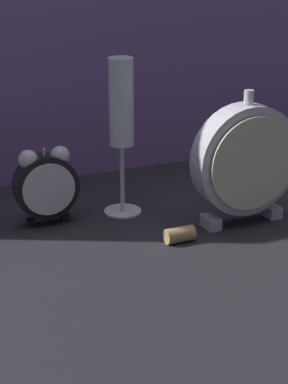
{
  "coord_description": "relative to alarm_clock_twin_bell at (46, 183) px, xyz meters",
  "views": [
    {
      "loc": [
        -0.35,
        -0.73,
        0.39
      ],
      "look_at": [
        0.0,
        0.08,
        0.05
      ],
      "focal_mm": 60.0,
      "sensor_mm": 36.0,
      "label": 1
    }
  ],
  "objects": [
    {
      "name": "alarm_clock_twin_bell",
      "position": [
        0.0,
        0.0,
        0.0
      ],
      "size": [
        0.1,
        0.03,
        0.12
      ],
      "color": "black",
      "rests_on": "ground_plane"
    },
    {
      "name": "mantel_clock_silver",
      "position": [
        0.27,
        -0.11,
        0.03
      ],
      "size": [
        0.16,
        0.04,
        0.2
      ],
      "color": "silver",
      "rests_on": "ground_plane"
    },
    {
      "name": "wine_cork",
      "position": [
        0.15,
        -0.14,
        -0.05
      ],
      "size": [
        0.04,
        0.02,
        0.02
      ],
      "primitive_type": "cylinder",
      "rotation": [
        0.0,
        1.57,
        0.0
      ],
      "color": "tan",
      "rests_on": "ground_plane"
    },
    {
      "name": "ground_plane",
      "position": [
        0.13,
        -0.14,
        -0.06
      ],
      "size": [
        4.0,
        4.0,
        0.0
      ],
      "primitive_type": "plane",
      "color": "#232328"
    },
    {
      "name": "champagne_flute",
      "position": [
        0.12,
        -0.0,
        0.09
      ],
      "size": [
        0.06,
        0.06,
        0.24
      ],
      "color": "silver",
      "rests_on": "ground_plane"
    }
  ]
}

